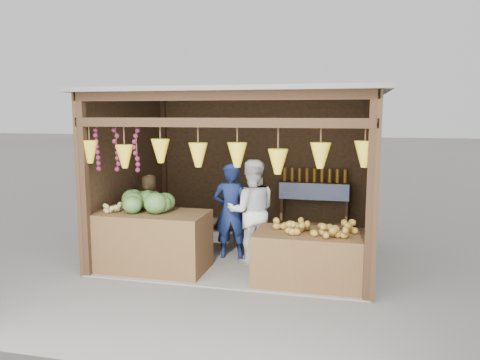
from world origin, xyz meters
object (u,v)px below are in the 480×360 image
object	(u,v)px
counter_left	(151,241)
man_standing	(231,211)
vendor_seated	(150,204)
woman_standing	(252,211)
counter_right	(312,258)

from	to	relation	value
counter_left	man_standing	distance (m)	1.34
vendor_seated	woman_standing	bearing A→B (deg)	168.07
man_standing	vendor_seated	xyz separation A→B (m)	(-1.45, 0.14, 0.02)
woman_standing	vendor_seated	distance (m)	1.83
counter_left	vendor_seated	size ratio (longest dim) A/B	1.63
counter_right	vendor_seated	xyz separation A→B (m)	(-2.81, 0.98, 0.43)
counter_left	man_standing	world-z (taller)	man_standing
counter_right	vendor_seated	distance (m)	3.01
counter_left	counter_right	world-z (taller)	counter_left
man_standing	vendor_seated	world-z (taller)	man_standing
counter_right	woman_standing	world-z (taller)	woman_standing
counter_right	vendor_seated	bearing A→B (deg)	160.83
man_standing	counter_left	bearing A→B (deg)	27.54
counter_right	woman_standing	size ratio (longest dim) A/B	0.95
counter_left	woman_standing	distance (m)	1.59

